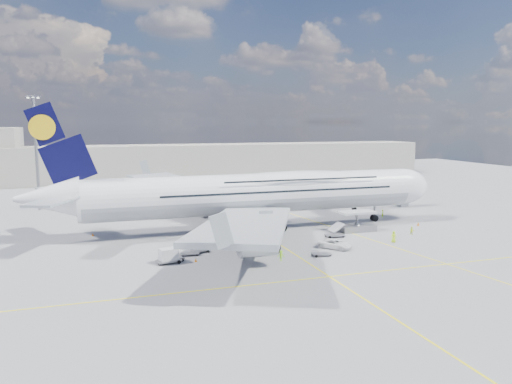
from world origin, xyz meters
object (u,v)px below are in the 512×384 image
object	(u,v)px
cargo_loader	(356,224)
dolly_row_a	(169,255)
crew_loader	(412,231)
crew_tug	(281,256)
dolly_nose_far	(322,254)
crew_nose	(383,213)
dolly_row_b	(173,259)
cone_nose	(418,224)
cone_tail	(93,235)
dolly_back	(189,253)
cone_wing_right_inner	(190,243)
catering_truck_inner	(220,205)
service_van	(335,244)
cone_wing_left_inner	(180,211)
catering_truck_outer	(126,198)
cone_wing_right_outer	(196,260)
cone_wing_left_outer	(143,209)
light_mast	(36,152)
crew_wing	(201,240)
dolly_row_c	(200,250)
dolly_nose_near	(335,235)
jet_bridge	(368,180)
crew_van	(394,237)
airliner	(257,193)
baggage_tug	(267,243)

from	to	relation	value
cargo_loader	dolly_row_a	size ratio (longest dim) A/B	2.30
crew_loader	crew_tug	xyz separation A→B (m)	(-27.88, -8.22, 0.00)
dolly_nose_far	crew_nose	distance (m)	34.68
cargo_loader	dolly_row_b	size ratio (longest dim) A/B	2.56
cargo_loader	cone_nose	size ratio (longest dim) A/B	13.53
crew_loader	cone_tail	distance (m)	55.98
dolly_back	cone_wing_right_inner	distance (m)	6.87
catering_truck_inner	crew_tug	world-z (taller)	catering_truck_inner
crew_tug	cone_wing_right_inner	size ratio (longest dim) A/B	2.64
service_van	cone_wing_left_inner	size ratio (longest dim) A/B	10.72
dolly_nose_far	crew_loader	bearing A→B (deg)	29.87
catering_truck_outer	cone_wing_right_outer	distance (m)	54.75
crew_tug	crew_loader	bearing A→B (deg)	25.77
cone_wing_left_outer	cone_wing_right_inner	world-z (taller)	cone_wing_left_outer
dolly_row_b	light_mast	bearing A→B (deg)	91.56
crew_loader	cone_wing_right_inner	bearing A→B (deg)	-167.23
crew_wing	cone_wing_left_inner	xyz separation A→B (m)	(1.90, 30.44, -0.59)
cone_wing_left_outer	dolly_back	bearing A→B (deg)	-86.30
dolly_nose_far	catering_truck_outer	distance (m)	62.21
dolly_row_c	dolly_nose_far	xyz separation A→B (m)	(16.69, -7.67, 0.01)
cargo_loader	dolly_nose_near	xyz separation A→B (m)	(-5.90, -3.17, -0.88)
crew_nose	cone_nose	bearing A→B (deg)	-124.51
jet_bridge	crew_tug	size ratio (longest dim) A/B	12.06
jet_bridge	cone_wing_left_inner	bearing A→B (deg)	164.77
catering_truck_inner	dolly_row_b	bearing A→B (deg)	-129.74
dolly_nose_far	catering_truck_outer	size ratio (longest dim) A/B	0.48
service_van	cone_wing_left_inner	distance (m)	42.95
dolly_row_b	crew_van	distance (m)	36.32
crew_wing	crew_tug	xyz separation A→B (m)	(8.94, -12.72, -0.05)
cone_tail	cargo_loader	bearing A→B (deg)	-13.53
jet_bridge	cone_wing_left_outer	xyz separation A→B (m)	(-47.67, 16.01, -6.54)
cone_nose	cargo_loader	bearing A→B (deg)	-177.49
service_van	cone_tail	distance (m)	41.85
dolly_row_b	crew_loader	size ratio (longest dim) A/B	2.14
cone_tail	catering_truck_outer	bearing A→B (deg)	76.55
cone_wing_right_outer	dolly_row_a	bearing A→B (deg)	173.50
dolly_row_a	dolly_nose_far	distance (m)	22.40
crew_loader	cone_nose	size ratio (longest dim) A/B	2.47
service_van	crew_van	world-z (taller)	crew_van
dolly_row_c	light_mast	bearing A→B (deg)	97.57
service_van	cone_wing_right_inner	distance (m)	23.39
dolly_nose_far	dolly_nose_near	xyz separation A→B (m)	(7.49, 10.32, 0.05)
dolly_row_b	dolly_nose_far	distance (m)	21.76
airliner	baggage_tug	bearing A→B (deg)	-102.31
cone_wing_right_outer	cone_tail	world-z (taller)	cone_tail
crew_loader	cone_tail	size ratio (longest dim) A/B	2.89
crew_nose	crew_van	size ratio (longest dim) A/B	0.84
dolly_nose_near	cone_wing_right_outer	distance (m)	26.94
crew_nose	cone_wing_right_inner	xyz separation A→B (m)	(-42.71, -10.37, -0.53)
dolly_row_b	crew_van	size ratio (longest dim) A/B	1.73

